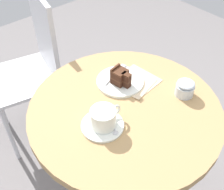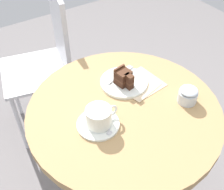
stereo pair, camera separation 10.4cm
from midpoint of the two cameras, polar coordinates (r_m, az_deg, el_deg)
cafe_table at (r=1.16m, az=4.90°, el=-6.93°), size 0.74×0.74×0.72m
saucer at (r=1.00m, az=0.14°, el=-6.09°), size 0.15×0.15×0.01m
coffee_cup at (r=0.97m, az=0.42°, el=-4.53°), size 0.12×0.09×0.07m
teaspoon at (r=0.99m, az=2.42°, el=-6.69°), size 0.06×0.09×0.00m
cake_plate at (r=1.17m, az=4.99°, el=2.51°), size 0.20×0.20×0.01m
cake_slice at (r=1.13m, az=5.06°, el=3.39°), size 0.06×0.08×0.07m
fork at (r=1.20m, az=4.69°, el=4.44°), size 0.15×0.06×0.00m
napkin at (r=1.17m, az=7.97°, el=2.16°), size 0.20×0.18×0.00m
cafe_chair at (r=1.65m, az=-11.09°, el=7.74°), size 0.45×0.45×0.93m
sugar_pot at (r=1.12m, az=17.77°, el=-0.12°), size 0.07×0.07×0.07m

